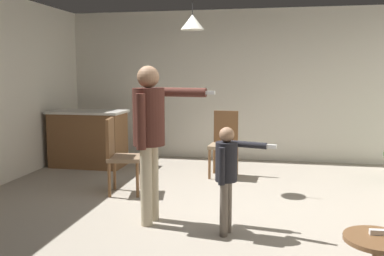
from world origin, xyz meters
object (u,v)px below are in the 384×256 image
at_px(person_adult, 150,127).
at_px(dining_chair_by_counter, 225,141).
at_px(person_child, 227,169).
at_px(dining_chair_near_wall, 119,153).
at_px(spare_remote_on_table, 380,232).
at_px(kitchen_counter, 88,138).

relative_size(person_adult, dining_chair_by_counter, 1.66).
distance_m(person_child, dining_chair_near_wall, 1.91).
bearing_deg(spare_remote_on_table, person_child, 136.05).
xyz_separation_m(person_adult, person_child, (0.82, -0.17, -0.36)).
bearing_deg(dining_chair_near_wall, kitchen_counter, -153.11).
bearing_deg(dining_chair_near_wall, dining_chair_by_counter, 122.94).
height_order(person_child, dining_chair_near_wall, person_child).
height_order(person_adult, person_child, person_adult).
bearing_deg(dining_chair_by_counter, spare_remote_on_table, 116.22).
xyz_separation_m(kitchen_counter, person_child, (2.64, -2.54, 0.19)).
height_order(kitchen_counter, dining_chair_near_wall, dining_chair_near_wall).
xyz_separation_m(dining_chair_near_wall, spare_remote_on_table, (2.67, -2.21, -0.01)).
relative_size(kitchen_counter, spare_remote_on_table, 9.69).
xyz_separation_m(kitchen_counter, spare_remote_on_table, (3.77, -3.63, 0.06)).
relative_size(person_child, dining_chair_by_counter, 1.07).
bearing_deg(dining_chair_near_wall, person_child, 43.01).
relative_size(kitchen_counter, dining_chair_by_counter, 1.26).
bearing_deg(person_child, spare_remote_on_table, 60.71).
distance_m(person_adult, spare_remote_on_table, 2.38).
relative_size(kitchen_counter, dining_chair_near_wall, 1.26).
relative_size(dining_chair_near_wall, spare_remote_on_table, 7.69).
distance_m(dining_chair_by_counter, dining_chair_near_wall, 1.73).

